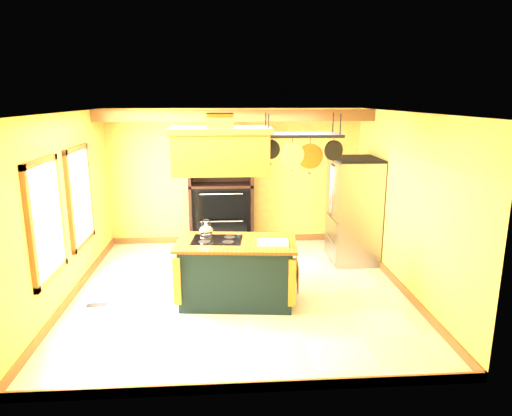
{
  "coord_description": "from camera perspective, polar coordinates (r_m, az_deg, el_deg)",
  "views": [
    {
      "loc": [
        -0.2,
        -6.52,
        2.91
      ],
      "look_at": [
        0.27,
        0.3,
        1.24
      ],
      "focal_mm": 32.0,
      "sensor_mm": 36.0,
      "label": 1
    }
  ],
  "objects": [
    {
      "name": "wall_right",
      "position": [
        7.23,
        18.11,
        0.56
      ],
      "size": [
        0.02,
        5.0,
        2.7
      ],
      "primitive_type": "cube",
      "color": "#C19046",
      "rests_on": "floor"
    },
    {
      "name": "floor_register",
      "position": [
        7.08,
        -19.28,
        -11.35
      ],
      "size": [
        0.29,
        0.14,
        0.01
      ],
      "primitive_type": "cube",
      "rotation": [
        0.0,
        0.0,
        0.06
      ],
      "color": "black",
      "rests_on": "floor"
    },
    {
      "name": "wall_front",
      "position": [
        4.32,
        -1.03,
        -7.46
      ],
      "size": [
        5.0,
        0.02,
        2.7
      ],
      "primitive_type": "cube",
      "color": "#C19046",
      "rests_on": "floor"
    },
    {
      "name": "refrigerator",
      "position": [
        8.36,
        12.05,
        -0.54
      ],
      "size": [
        0.8,
        0.94,
        1.84
      ],
      "color": "#989BA0",
      "rests_on": "floor"
    },
    {
      "name": "pot_rack",
      "position": [
        6.29,
        5.76,
        8.24
      ],
      "size": [
        1.11,
        0.53,
        0.77
      ],
      "color": "black",
      "rests_on": "ceiling"
    },
    {
      "name": "wall_left",
      "position": [
        7.09,
        -22.73,
        -0.08
      ],
      "size": [
        0.02,
        5.0,
        2.7
      ],
      "primitive_type": "cube",
      "color": "#C19046",
      "rests_on": "floor"
    },
    {
      "name": "hutch",
      "position": [
        9.02,
        -4.34,
        0.53
      ],
      "size": [
        1.25,
        0.57,
        2.2
      ],
      "color": "black",
      "rests_on": "floor"
    },
    {
      "name": "wall_back",
      "position": [
        9.16,
        -2.61,
        3.89
      ],
      "size": [
        5.0,
        0.02,
        2.7
      ],
      "primitive_type": "cube",
      "color": "#C19046",
      "rests_on": "floor"
    },
    {
      "name": "window_far",
      "position": [
        7.63,
        -21.12,
        1.36
      ],
      "size": [
        0.06,
        1.06,
        1.56
      ],
      "color": "brown",
      "rests_on": "wall_left"
    },
    {
      "name": "ceiling",
      "position": [
        6.53,
        -2.21,
        11.86
      ],
      "size": [
        5.0,
        5.0,
        0.0
      ],
      "primitive_type": "plane",
      "rotation": [
        3.14,
        0.0,
        0.0
      ],
      "color": "white",
      "rests_on": "wall_back"
    },
    {
      "name": "kitchen_island",
      "position": [
        6.64,
        -2.43,
        -7.88
      ],
      "size": [
        1.78,
        1.1,
        1.11
      ],
      "rotation": [
        0.0,
        0.0,
        -0.1
      ],
      "color": "#13262D",
      "rests_on": "floor"
    },
    {
      "name": "window_near",
      "position": [
        6.34,
        -24.74,
        -1.36
      ],
      "size": [
        0.06,
        1.06,
        1.56
      ],
      "color": "brown",
      "rests_on": "wall_left"
    },
    {
      "name": "range_hood",
      "position": [
        6.21,
        -4.44,
        7.43
      ],
      "size": [
        1.35,
        0.76,
        0.8
      ],
      "color": "#AF842B",
      "rests_on": "ceiling"
    },
    {
      "name": "floor",
      "position": [
        7.15,
        -2.01,
        -10.33
      ],
      "size": [
        5.0,
        5.0,
        0.0
      ],
      "primitive_type": "plane",
      "color": "beige",
      "rests_on": "ground"
    },
    {
      "name": "ceiling_beam",
      "position": [
        8.23,
        -2.57,
        11.47
      ],
      "size": [
        5.0,
        0.15,
        0.2
      ],
      "primitive_type": "cube",
      "color": "brown",
      "rests_on": "ceiling"
    }
  ]
}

